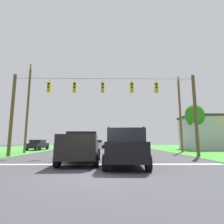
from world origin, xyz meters
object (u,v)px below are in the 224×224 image
(overhead_signal_span, at_px, (104,108))
(pickup_truck, at_px, (82,147))
(utility_pole_near_left, at_px, (28,107))
(suv_black, at_px, (125,146))
(tree_roadside_right, at_px, (195,116))
(roadside_store, at_px, (218,133))
(distant_car_crossing_white, at_px, (96,144))
(distant_car_oncoming, at_px, (38,145))
(utility_pole_mid_right, at_px, (180,114))

(overhead_signal_span, distance_m, pickup_truck, 5.91)
(overhead_signal_span, xyz_separation_m, utility_pole_near_left, (-9.10, 4.67, 0.97))
(pickup_truck, xyz_separation_m, utility_pole_near_left, (-7.85, 9.36, 4.34))
(pickup_truck, height_order, suv_black, suv_black)
(tree_roadside_right, bearing_deg, utility_pole_near_left, -166.63)
(pickup_truck, relative_size, roadside_store, 0.51)
(distant_car_crossing_white, distance_m, distant_car_oncoming, 10.65)
(pickup_truck, xyz_separation_m, tree_roadside_right, (14.29, 14.63, 4.02))
(overhead_signal_span, height_order, tree_roadside_right, overhead_signal_span)
(utility_pole_mid_right, xyz_separation_m, utility_pole_near_left, (-18.38, -1.12, 0.64))
(distant_car_crossing_white, xyz_separation_m, distant_car_oncoming, (-8.23, -6.76, 0.00))
(overhead_signal_span, xyz_separation_m, suv_black, (1.38, -6.23, -3.28))
(distant_car_crossing_white, height_order, utility_pole_mid_right, utility_pole_mid_right)
(overhead_signal_span, height_order, suv_black, overhead_signal_span)
(distant_car_oncoming, xyz_separation_m, utility_pole_near_left, (1.05, -6.41, 4.52))
(pickup_truck, relative_size, suv_black, 1.12)
(tree_roadside_right, bearing_deg, distant_car_crossing_white, 152.15)
(distant_car_crossing_white, bearing_deg, overhead_signal_span, -83.85)
(overhead_signal_span, bearing_deg, distant_car_oncoming, 132.49)
(distant_car_oncoming, xyz_separation_m, tree_roadside_right, (23.19, -1.15, 4.20))
(tree_roadside_right, distance_m, roadside_store, 5.42)
(utility_pole_mid_right, relative_size, utility_pole_near_left, 0.90)
(pickup_truck, bearing_deg, distant_car_crossing_white, 91.71)
(suv_black, xyz_separation_m, distant_car_crossing_white, (-3.31, 24.07, -0.27))
(overhead_signal_span, bearing_deg, utility_pole_mid_right, 31.93)
(distant_car_oncoming, bearing_deg, roadside_store, 1.80)
(roadside_store, bearing_deg, utility_pole_near_left, -164.69)
(pickup_truck, height_order, roadside_store, roadside_store)
(distant_car_crossing_white, xyz_separation_m, utility_pole_mid_right, (11.21, -12.06, 3.87))
(roadside_store, bearing_deg, pickup_truck, -138.39)
(utility_pole_mid_right, bearing_deg, pickup_truck, -135.14)
(distant_car_crossing_white, height_order, roadside_store, roadside_store)
(suv_black, height_order, roadside_store, roadside_store)
(distant_car_oncoming, distance_m, tree_roadside_right, 23.60)
(utility_pole_mid_right, height_order, tree_roadside_right, utility_pole_mid_right)
(suv_black, xyz_separation_m, utility_pole_near_left, (-10.48, 10.90, 4.24))
(pickup_truck, distance_m, distant_car_oncoming, 18.11)
(distant_car_crossing_white, height_order, tree_roadside_right, tree_roadside_right)
(tree_roadside_right, bearing_deg, overhead_signal_span, -142.71)
(distant_car_oncoming, distance_m, utility_pole_mid_right, 20.51)
(suv_black, height_order, tree_roadside_right, tree_roadside_right)
(pickup_truck, bearing_deg, distant_car_oncoming, 119.43)
(distant_car_crossing_white, relative_size, distant_car_oncoming, 1.01)
(suv_black, relative_size, distant_car_oncoming, 1.12)
(overhead_signal_span, distance_m, tree_roadside_right, 16.41)
(overhead_signal_span, height_order, utility_pole_mid_right, utility_pole_mid_right)
(utility_pole_near_left, relative_size, roadside_store, 1.00)
(utility_pole_near_left, bearing_deg, suv_black, -46.11)
(roadside_store, bearing_deg, distant_car_oncoming, -178.20)
(tree_roadside_right, bearing_deg, pickup_truck, -134.34)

